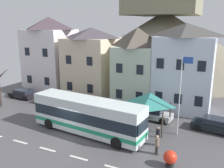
# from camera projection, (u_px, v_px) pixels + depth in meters

# --- Properties ---
(ground_plane) EXTENTS (40.00, 60.00, 0.07)m
(ground_plane) POSITION_uv_depth(u_px,v_px,m) (68.00, 136.00, 21.77)
(ground_plane) COLOR #4E4B4F
(townhouse_00) EXTENTS (6.38, 6.06, 10.99)m
(townhouse_00) POSITION_uv_depth(u_px,v_px,m) (50.00, 55.00, 35.70)
(townhouse_00) COLOR white
(townhouse_00) RESTS_ON ground_plane
(townhouse_01) EXTENTS (6.28, 6.69, 9.51)m
(townhouse_01) POSITION_uv_depth(u_px,v_px,m) (92.00, 62.00, 33.26)
(townhouse_01) COLOR beige
(townhouse_01) RESTS_ON ground_plane
(townhouse_02) EXTENTS (5.08, 5.09, 9.55)m
(townhouse_02) POSITION_uv_depth(u_px,v_px,m) (137.00, 67.00, 29.70)
(townhouse_02) COLOR beige
(townhouse_02) RESTS_ON ground_plane
(townhouse_03) EXTENTS (6.37, 5.37, 10.06)m
(townhouse_03) POSITION_uv_depth(u_px,v_px,m) (184.00, 68.00, 27.40)
(townhouse_03) COLOR silver
(townhouse_03) RESTS_ON ground_plane
(hilltop_castle) EXTENTS (42.34, 42.34, 21.07)m
(hilltop_castle) POSITION_uv_depth(u_px,v_px,m) (164.00, 39.00, 51.70)
(hilltop_castle) COLOR #6E6655
(hilltop_castle) RESTS_ON ground_plane
(transit_bus) EXTENTS (11.30, 3.48, 3.30)m
(transit_bus) POSITION_uv_depth(u_px,v_px,m) (87.00, 116.00, 21.90)
(transit_bus) COLOR silver
(transit_bus) RESTS_ON ground_plane
(bus_shelter) EXTENTS (3.60, 3.60, 3.56)m
(bus_shelter) POSITION_uv_depth(u_px,v_px,m) (150.00, 99.00, 22.75)
(bus_shelter) COLOR #473D33
(bus_shelter) RESTS_ON ground_plane
(parked_car_00) EXTENTS (3.91, 2.05, 1.21)m
(parked_car_00) POSITION_uv_depth(u_px,v_px,m) (23.00, 94.00, 32.86)
(parked_car_00) COLOR black
(parked_car_00) RESTS_ON ground_plane
(parked_car_01) EXTENTS (4.09, 1.93, 1.20)m
(parked_car_01) POSITION_uv_depth(u_px,v_px,m) (50.00, 99.00, 30.46)
(parked_car_01) COLOR slate
(parked_car_01) RESTS_ON ground_plane
(parked_car_02) EXTENTS (4.20, 2.29, 1.34)m
(parked_car_02) POSITION_uv_depth(u_px,v_px,m) (215.00, 125.00, 22.47)
(parked_car_02) COLOR black
(parked_car_02) RESTS_ON ground_plane
(parked_car_03) EXTENTS (4.22, 2.14, 1.28)m
(parked_car_03) POSITION_uv_depth(u_px,v_px,m) (152.00, 113.00, 25.44)
(parked_car_03) COLOR silver
(parked_car_03) RESTS_ON ground_plane
(parked_car_04) EXTENTS (4.41, 2.26, 1.34)m
(parked_car_04) POSITION_uv_depth(u_px,v_px,m) (84.00, 102.00, 29.16)
(parked_car_04) COLOR slate
(parked_car_04) RESTS_ON ground_plane
(pedestrian_00) EXTENTS (0.34, 0.34, 1.61)m
(pedestrian_00) POSITION_uv_depth(u_px,v_px,m) (157.00, 144.00, 18.40)
(pedestrian_00) COLOR #38332D
(pedestrian_00) RESTS_ON ground_plane
(pedestrian_01) EXTENTS (0.36, 0.36, 1.68)m
(pedestrian_01) POSITION_uv_depth(u_px,v_px,m) (158.00, 135.00, 19.72)
(pedestrian_01) COLOR #2D2D38
(pedestrian_01) RESTS_ON ground_plane
(public_bench) EXTENTS (1.71, 0.48, 0.87)m
(public_bench) POSITION_uv_depth(u_px,v_px,m) (150.00, 117.00, 24.97)
(public_bench) COLOR #473828
(public_bench) RESTS_ON ground_plane
(flagpole) EXTENTS (0.95, 0.10, 7.28)m
(flagpole) POSITION_uv_depth(u_px,v_px,m) (181.00, 91.00, 20.95)
(flagpole) COLOR silver
(flagpole) RESTS_ON ground_plane
(harbour_buoy) EXTENTS (0.98, 0.98, 1.23)m
(harbour_buoy) POSITION_uv_depth(u_px,v_px,m) (170.00, 158.00, 16.83)
(harbour_buoy) COLOR black
(harbour_buoy) RESTS_ON ground_plane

